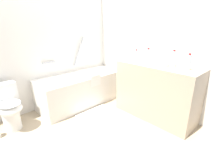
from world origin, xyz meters
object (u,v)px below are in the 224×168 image
at_px(water_bottle_0, 136,55).
at_px(soap_dish, 182,68).
at_px(drinking_glass_1, 173,65).
at_px(bathtub, 82,88).
at_px(toilet, 8,107).
at_px(drinking_glass_0, 147,59).
at_px(water_bottle_2, 189,62).
at_px(drinking_glass_2, 131,57).
at_px(bath_mat, 96,113).
at_px(water_bottle_1, 148,56).
at_px(drinking_glass_3, 138,58).
at_px(sink_basin, 158,64).
at_px(water_bottle_3, 173,59).
at_px(sink_faucet, 165,62).

xyz_separation_m(water_bottle_0, soap_dish, (0.01, -0.81, -0.08)).
height_order(water_bottle_0, drinking_glass_1, water_bottle_0).
height_order(bathtub, soap_dish, bathtub).
xyz_separation_m(bathtub, water_bottle_0, (0.60, -0.83, 0.68)).
xyz_separation_m(toilet, drinking_glass_0, (1.92, -1.04, 0.59)).
distance_m(water_bottle_0, water_bottle_2, 0.90).
bearing_deg(drinking_glass_2, bath_mat, 165.14).
bearing_deg(water_bottle_1, soap_dish, -84.83).
bearing_deg(drinking_glass_3, bath_mat, 150.50).
relative_size(sink_basin, water_bottle_3, 1.23).
xyz_separation_m(sink_faucet, drinking_glass_3, (-0.16, 0.39, 0.02)).
height_order(water_bottle_3, bath_mat, water_bottle_3).
height_order(water_bottle_3, drinking_glass_2, water_bottle_3).
height_order(sink_faucet, water_bottle_3, water_bottle_3).
bearing_deg(drinking_glass_2, bathtub, 129.30).
bearing_deg(toilet, bathtub, 86.30).
xyz_separation_m(drinking_glass_2, bath_mat, (-0.69, 0.18, -0.94)).
relative_size(toilet, water_bottle_0, 3.65).
height_order(water_bottle_2, soap_dish, water_bottle_2).
bearing_deg(sink_faucet, soap_dish, -107.44).
bearing_deg(soap_dish, water_bottle_2, -115.68).
distance_m(water_bottle_2, water_bottle_3, 0.27).
relative_size(water_bottle_2, drinking_glass_2, 2.53).
xyz_separation_m(bathtub, drinking_glass_2, (0.60, -0.73, 0.63)).
bearing_deg(water_bottle_3, drinking_glass_3, 99.10).
relative_size(toilet, water_bottle_1, 2.87).
height_order(bathtub, drinking_glass_1, bathtub).
bearing_deg(sink_faucet, drinking_glass_3, 112.52).
xyz_separation_m(water_bottle_1, drinking_glass_2, (0.03, 0.36, -0.07)).
bearing_deg(water_bottle_0, sink_faucet, -75.96).
bearing_deg(sink_basin, bathtub, 112.45).
distance_m(drinking_glass_3, soap_dish, 0.73).
bearing_deg(water_bottle_0, drinking_glass_3, -117.20).
distance_m(drinking_glass_1, drinking_glass_2, 0.79).
bearing_deg(water_bottle_3, soap_dish, -101.45).
bearing_deg(water_bottle_1, bathtub, 117.33).
xyz_separation_m(water_bottle_0, water_bottle_3, (0.05, -0.65, 0.03)).
bearing_deg(sink_basin, water_bottle_3, -58.15).
xyz_separation_m(drinking_glass_2, drinking_glass_3, (-0.04, -0.19, 0.01)).
bearing_deg(bathtub, water_bottle_3, -66.38).
bearing_deg(toilet, bath_mat, 61.43).
relative_size(sink_faucet, drinking_glass_0, 1.62).
xyz_separation_m(toilet, water_bottle_2, (1.84, -1.75, 0.65)).
bearing_deg(bath_mat, bathtub, 79.87).
bearing_deg(bathtub, drinking_glass_2, -50.70).
xyz_separation_m(bathtub, toilet, (-1.27, 0.02, 0.04)).
xyz_separation_m(water_bottle_0, water_bottle_1, (-0.03, -0.26, 0.03)).
xyz_separation_m(drinking_glass_2, soap_dish, (0.02, -0.91, -0.04)).
height_order(sink_basin, water_bottle_1, water_bottle_1).
height_order(drinking_glass_1, drinking_glass_2, drinking_glass_2).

